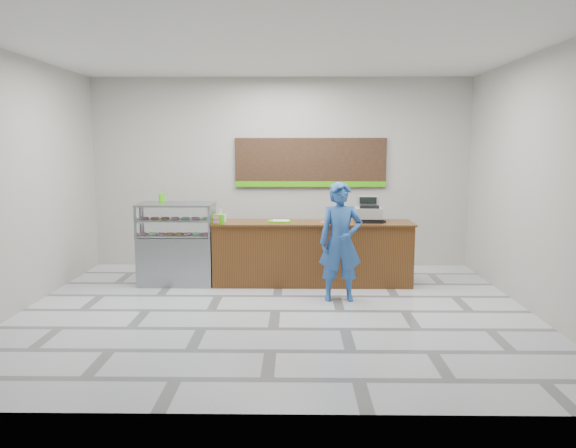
{
  "coord_description": "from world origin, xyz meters",
  "views": [
    {
      "loc": [
        0.28,
        -7.49,
        2.26
      ],
      "look_at": [
        0.16,
        0.9,
        1.09
      ],
      "focal_mm": 35.0,
      "sensor_mm": 36.0,
      "label": 1
    }
  ],
  "objects_px": {
    "display_case": "(177,243)",
    "customer": "(341,242)",
    "sales_counter": "(312,253)",
    "serving_tray": "(280,221)",
    "cash_register": "(368,212)"
  },
  "relations": [
    {
      "from": "display_case",
      "to": "sales_counter",
      "type": "bearing_deg",
      "value": 0.01
    },
    {
      "from": "cash_register",
      "to": "customer",
      "type": "xyz_separation_m",
      "value": [
        -0.53,
        -1.01,
        -0.31
      ]
    },
    {
      "from": "display_case",
      "to": "serving_tray",
      "type": "relative_size",
      "value": 3.55
    },
    {
      "from": "serving_tray",
      "to": "customer",
      "type": "relative_size",
      "value": 0.22
    },
    {
      "from": "display_case",
      "to": "customer",
      "type": "bearing_deg",
      "value": -20.51
    },
    {
      "from": "display_case",
      "to": "customer",
      "type": "relative_size",
      "value": 0.76
    },
    {
      "from": "sales_counter",
      "to": "customer",
      "type": "bearing_deg",
      "value": -68.56
    },
    {
      "from": "cash_register",
      "to": "serving_tray",
      "type": "relative_size",
      "value": 1.26
    },
    {
      "from": "sales_counter",
      "to": "customer",
      "type": "xyz_separation_m",
      "value": [
        0.38,
        -0.97,
        0.35
      ]
    },
    {
      "from": "sales_counter",
      "to": "display_case",
      "type": "distance_m",
      "value": 2.23
    },
    {
      "from": "serving_tray",
      "to": "customer",
      "type": "xyz_separation_m",
      "value": [
        0.91,
        -1.0,
        -0.17
      ]
    },
    {
      "from": "customer",
      "to": "display_case",
      "type": "bearing_deg",
      "value": 157.3
    },
    {
      "from": "display_case",
      "to": "customer",
      "type": "height_order",
      "value": "customer"
    },
    {
      "from": "display_case",
      "to": "serving_tray",
      "type": "distance_m",
      "value": 1.73
    },
    {
      "from": "cash_register",
      "to": "customer",
      "type": "height_order",
      "value": "customer"
    }
  ]
}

